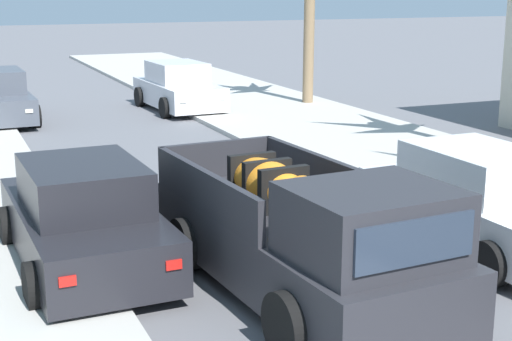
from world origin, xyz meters
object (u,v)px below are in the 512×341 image
pickup_truck (303,237)px  car_left_mid (480,202)px  car_left_near (84,219)px  car_left_far (178,88)px

pickup_truck → car_left_mid: 3.39m
car_left_near → car_left_mid: (5.68, -1.50, 0.00)m
car_left_near → car_left_far: size_ratio=0.99×
car_left_mid → car_left_far: bearing=91.0°
pickup_truck → car_left_mid: (3.32, 0.69, -0.10)m
car_left_mid → pickup_truck: bearing=-168.3°
car_left_mid → car_left_far: (-0.26, 14.51, 0.00)m
pickup_truck → car_left_near: (-2.36, 2.18, -0.10)m
car_left_mid → car_left_near: bearing=165.2°
car_left_near → car_left_far: 14.10m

